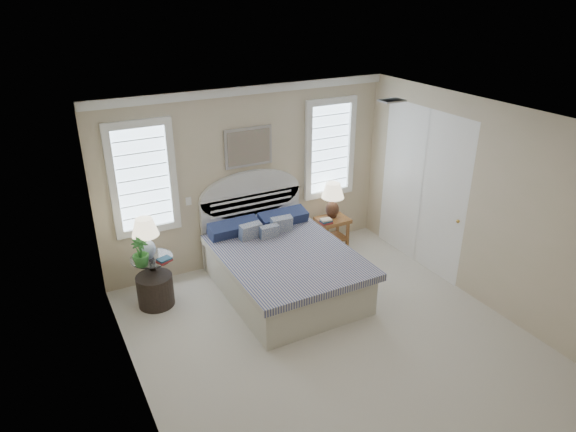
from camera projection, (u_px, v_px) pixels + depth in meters
The scene contains 21 objects.
floor at pixel (336, 345), 6.20m from camera, with size 4.50×5.00×0.01m, color #B6AC9B.
ceiling at pixel (347, 125), 5.08m from camera, with size 4.50×5.00×0.01m, color white.
wall_back at pixel (249, 177), 7.65m from camera, with size 4.50×0.02×2.70m, color beige.
wall_left at pixel (135, 299), 4.68m from camera, with size 0.02×5.00×2.70m, color beige.
wall_right at pixel (487, 208), 6.60m from camera, with size 0.02×5.00×2.70m, color beige.
crown_molding at pixel (247, 90), 7.09m from camera, with size 4.50×0.08×0.12m, color white.
hvac_vent at pixel (392, 101), 6.25m from camera, with size 0.30×0.20×0.02m, color #B2B2B2.
switch_plate at pixel (189, 201), 7.31m from camera, with size 0.08×0.01×0.12m, color white.
window_left at pixel (143, 178), 6.87m from camera, with size 0.90×0.06×1.60m, color #C9E7FF.
window_right at pixel (329, 148), 8.13m from camera, with size 0.90×0.06×1.60m, color #C9E7FF.
painting at pixel (249, 147), 7.43m from camera, with size 0.74×0.04×0.58m, color silver.
closet_door at pixel (422, 189), 7.62m from camera, with size 0.02×1.80×2.40m, color white.
bed at pixel (281, 264), 7.21m from camera, with size 1.72×2.28×1.47m.
side_table_left at pixel (153, 273), 6.98m from camera, with size 0.56×0.56×0.63m.
nightstand_right at pixel (332, 227), 8.32m from camera, with size 0.50×0.40×0.53m.
floor_pot at pixel (155, 290), 6.90m from camera, with size 0.48×0.48×0.44m, color black.
lamp_left at pixel (146, 234), 6.73m from camera, with size 0.44×0.44×0.58m.
lamp_right at pixel (333, 196), 8.17m from camera, with size 0.42×0.42×0.59m.
potted_plant at pixel (140, 252), 6.60m from camera, with size 0.22×0.22×0.39m, color #3E712D.
books_left at pixel (164, 260), 6.76m from camera, with size 0.22×0.18×0.05m.
books_right at pixel (326, 221), 8.08m from camera, with size 0.19×0.14×0.08m.
Camera 1 is at (-2.87, -4.14, 3.97)m, focal length 32.00 mm.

